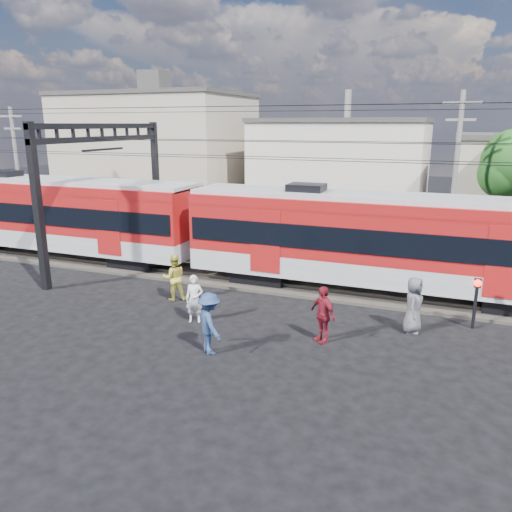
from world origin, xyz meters
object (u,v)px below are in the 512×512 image
(pedestrian_a, at_px, (194,299))
(commuter_train, at_px, (387,239))
(pedestrian_c, at_px, (209,323))
(crossing_signal, at_px, (476,294))

(pedestrian_a, bearing_deg, commuter_train, 23.60)
(pedestrian_a, height_order, pedestrian_c, pedestrian_c)
(pedestrian_a, xyz_separation_m, pedestrian_c, (1.64, -2.09, 0.11))
(crossing_signal, bearing_deg, pedestrian_c, -146.65)
(pedestrian_a, distance_m, crossing_signal, 9.78)
(crossing_signal, bearing_deg, commuter_train, 144.02)
(commuter_train, distance_m, pedestrian_a, 8.18)
(commuter_train, height_order, pedestrian_c, commuter_train)
(pedestrian_a, bearing_deg, pedestrian_c, -70.63)
(pedestrian_a, xyz_separation_m, crossing_signal, (9.31, 2.96, 0.40))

